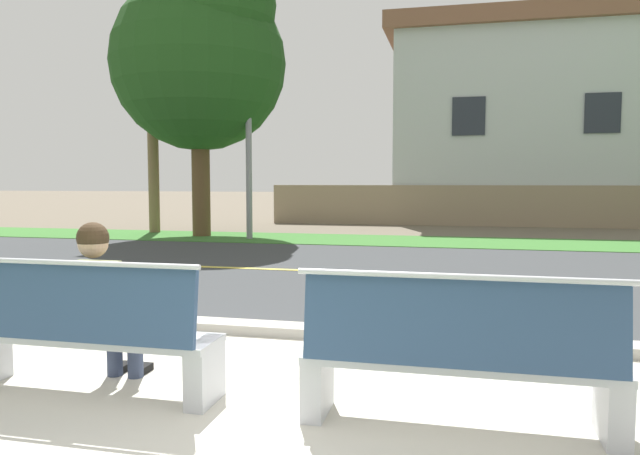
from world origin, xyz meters
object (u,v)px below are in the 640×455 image
bench_left (83,334)px  palm_tree_tall (150,0)px  bench_right (458,359)px  shade_tree_far_left (203,50)px  streetlamp (251,77)px  seated_person_olive (102,300)px

bench_left → palm_tree_tall: 15.25m
bench_right → shade_tree_far_left: bearing=120.6°
bench_right → palm_tree_tall: size_ratio=0.23×
streetlamp → shade_tree_far_left: (-1.45, 0.23, 0.82)m
bench_left → bench_right: size_ratio=1.00×
seated_person_olive → palm_tree_tall: bearing=117.3°
palm_tree_tall → bench_left: bearing=-63.2°
bench_right → palm_tree_tall: palm_tree_tall is taller
seated_person_olive → shade_tree_far_left: shade_tree_far_left is taller
shade_tree_far_left → streetlamp: bearing=-8.9°
streetlamp → palm_tree_tall: palm_tree_tall is taller
streetlamp → shade_tree_far_left: 1.68m
bench_right → seated_person_olive: 2.55m
seated_person_olive → bench_right: bearing=-3.9°
seated_person_olive → palm_tree_tall: (-6.29, 12.20, 6.14)m
streetlamp → palm_tree_tall: size_ratio=0.89×
bench_right → shade_tree_far_left: size_ratio=0.25×
bench_left → palm_tree_tall: bearing=116.8°
seated_person_olive → streetlamp: (-2.83, 11.15, 3.61)m
bench_right → streetlamp: size_ratio=0.26×
shade_tree_far_left → palm_tree_tall: bearing=157.5°
streetlamp → palm_tree_tall: 4.41m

